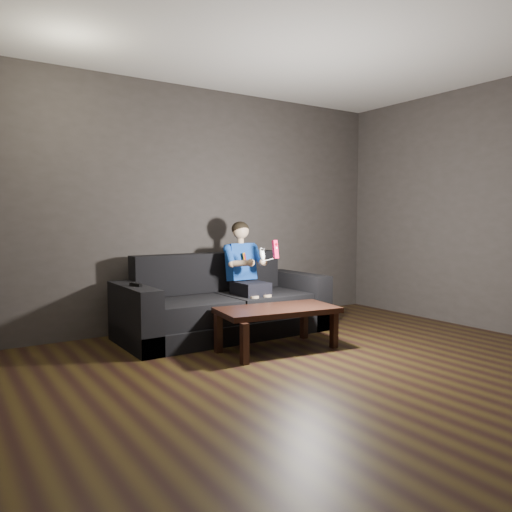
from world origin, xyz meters
TOP-DOWN VIEW (x-y plane):
  - floor at (0.00, 0.00)m, footprint 5.00×5.00m
  - back_wall at (0.00, 2.50)m, footprint 5.00×0.04m
  - ceiling at (0.00, 0.00)m, footprint 5.00×5.00m
  - sofa at (-0.02, 1.92)m, footprint 2.19×0.95m
  - child at (0.23, 1.86)m, footprint 0.45×0.55m
  - wii_remote_red at (0.31, 1.44)m, footprint 0.05×0.07m
  - nunchuk_white at (0.15, 1.44)m, footprint 0.06×0.09m
  - wii_remote_black at (-1.01, 1.84)m, footprint 0.08×0.15m
  - coffee_table at (0.08, 1.08)m, footprint 1.17×0.70m

SIDE VIEW (x-z plane):
  - floor at x=0.00m, z-range 0.00..0.00m
  - sofa at x=-0.02m, z-range -0.15..0.70m
  - coffee_table at x=0.08m, z-range 0.15..0.55m
  - wii_remote_black at x=-1.01m, z-range 0.60..0.63m
  - child at x=0.23m, z-range 0.16..1.26m
  - nunchuk_white at x=0.15m, z-range 0.81..0.95m
  - wii_remote_red at x=0.31m, z-range 0.82..1.01m
  - back_wall at x=0.00m, z-range 0.00..2.70m
  - ceiling at x=0.00m, z-range 2.69..2.71m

